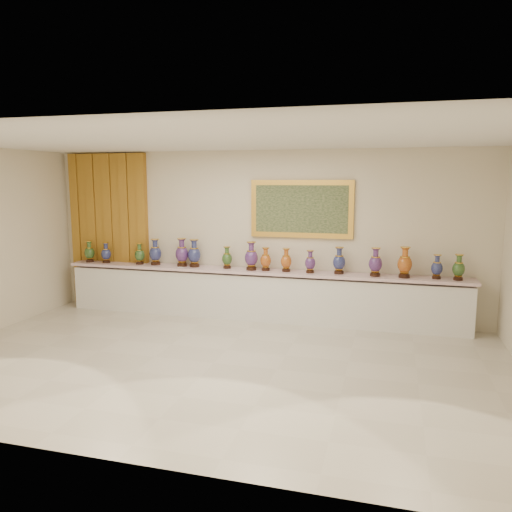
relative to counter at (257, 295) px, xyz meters
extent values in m
plane|color=beige|center=(0.00, -2.27, -0.44)|extent=(8.00, 8.00, 0.00)
plane|color=beige|center=(0.00, 0.23, 1.06)|extent=(8.00, 0.00, 8.00)
plane|color=white|center=(0.00, -2.27, 2.56)|extent=(8.00, 8.00, 0.00)
cube|color=olive|center=(-3.03, 0.17, 1.06)|extent=(1.64, 0.14, 2.95)
cube|color=gold|center=(0.75, 0.19, 1.54)|extent=(1.80, 0.06, 1.00)
cube|color=#183019|center=(0.75, 0.16, 1.54)|extent=(1.62, 0.02, 0.82)
cube|color=white|center=(0.00, 0.00, -0.03)|extent=(7.20, 0.42, 0.81)
cube|color=silver|center=(0.00, -0.02, 0.44)|extent=(7.28, 0.48, 0.05)
cylinder|color=black|center=(-3.36, -0.04, 0.48)|extent=(0.15, 0.15, 0.04)
cone|color=gold|center=(-3.36, -0.04, 0.53)|extent=(0.13, 0.13, 0.03)
ellipsoid|color=black|center=(-3.36, -0.04, 0.64)|extent=(0.25, 0.25, 0.24)
cylinder|color=gold|center=(-3.36, -0.04, 0.74)|extent=(0.13, 0.13, 0.01)
cylinder|color=black|center=(-3.36, -0.04, 0.80)|extent=(0.08, 0.08, 0.09)
cone|color=black|center=(-3.36, -0.04, 0.86)|extent=(0.13, 0.13, 0.03)
cylinder|color=gold|center=(-3.36, -0.04, 0.87)|extent=(0.13, 0.13, 0.01)
cylinder|color=black|center=(-2.99, -0.05, 0.48)|extent=(0.14, 0.14, 0.04)
cone|color=gold|center=(-2.99, -0.05, 0.53)|extent=(0.12, 0.12, 0.03)
ellipsoid|color=#0A143C|center=(-2.99, -0.05, 0.64)|extent=(0.23, 0.23, 0.23)
cylinder|color=gold|center=(-2.99, -0.05, 0.73)|extent=(0.13, 0.13, 0.01)
cylinder|color=#0A143C|center=(-2.99, -0.05, 0.78)|extent=(0.07, 0.07, 0.08)
cone|color=#0A143C|center=(-2.99, -0.05, 0.84)|extent=(0.13, 0.13, 0.03)
cylinder|color=gold|center=(-2.99, -0.05, 0.85)|extent=(0.13, 0.13, 0.01)
cylinder|color=black|center=(-2.30, -0.02, 0.48)|extent=(0.14, 0.14, 0.04)
cone|color=gold|center=(-2.30, -0.02, 0.53)|extent=(0.12, 0.12, 0.03)
ellipsoid|color=black|center=(-2.30, -0.02, 0.64)|extent=(0.19, 0.19, 0.23)
cylinder|color=gold|center=(-2.30, -0.02, 0.74)|extent=(0.13, 0.13, 0.01)
cylinder|color=black|center=(-2.30, -0.02, 0.79)|extent=(0.07, 0.07, 0.08)
cone|color=black|center=(-2.30, -0.02, 0.84)|extent=(0.13, 0.13, 0.03)
cylinder|color=gold|center=(-2.30, -0.02, 0.86)|extent=(0.13, 0.13, 0.01)
cylinder|color=black|center=(-1.98, 0.00, 0.49)|extent=(0.17, 0.17, 0.05)
cone|color=gold|center=(-1.98, 0.00, 0.54)|extent=(0.15, 0.15, 0.03)
ellipsoid|color=#0A143C|center=(-1.98, 0.00, 0.68)|extent=(0.24, 0.24, 0.28)
cylinder|color=gold|center=(-1.98, 0.00, 0.80)|extent=(0.15, 0.15, 0.01)
cylinder|color=#0A143C|center=(-1.98, 0.00, 0.86)|extent=(0.09, 0.09, 0.10)
cone|color=#0A143C|center=(-1.98, 0.00, 0.93)|extent=(0.15, 0.15, 0.04)
cylinder|color=gold|center=(-1.98, 0.00, 0.95)|extent=(0.16, 0.16, 0.01)
cylinder|color=black|center=(-1.43, -0.01, 0.49)|extent=(0.18, 0.18, 0.05)
cone|color=gold|center=(-1.43, -0.01, 0.55)|extent=(0.16, 0.16, 0.03)
ellipsoid|color=#271249|center=(-1.43, -0.01, 0.69)|extent=(0.31, 0.31, 0.30)
cylinder|color=gold|center=(-1.43, -0.01, 0.82)|extent=(0.16, 0.16, 0.01)
cylinder|color=#271249|center=(-1.43, -0.01, 0.88)|extent=(0.10, 0.10, 0.11)
cone|color=#271249|center=(-1.43, -0.01, 0.96)|extent=(0.16, 0.16, 0.04)
cylinder|color=gold|center=(-1.43, -0.01, 0.98)|extent=(0.17, 0.17, 0.01)
cylinder|color=black|center=(-1.19, -0.01, 0.49)|extent=(0.18, 0.18, 0.05)
cone|color=gold|center=(-1.19, -0.01, 0.54)|extent=(0.16, 0.16, 0.03)
ellipsoid|color=#0A143C|center=(-1.19, -0.01, 0.68)|extent=(0.24, 0.24, 0.29)
cylinder|color=gold|center=(-1.19, -0.01, 0.81)|extent=(0.16, 0.16, 0.01)
cylinder|color=#0A143C|center=(-1.19, -0.01, 0.87)|extent=(0.09, 0.09, 0.11)
cone|color=#0A143C|center=(-1.19, -0.01, 0.95)|extent=(0.16, 0.16, 0.04)
cylinder|color=gold|center=(-1.19, -0.01, 0.97)|extent=(0.17, 0.17, 0.01)
cylinder|color=black|center=(-0.56, 0.00, 0.48)|extent=(0.14, 0.14, 0.04)
cone|color=gold|center=(-0.56, 0.00, 0.53)|extent=(0.12, 0.12, 0.03)
ellipsoid|color=black|center=(-0.56, 0.00, 0.64)|extent=(0.20, 0.20, 0.23)
cylinder|color=gold|center=(-0.56, 0.00, 0.73)|extent=(0.13, 0.13, 0.01)
cylinder|color=black|center=(-0.56, 0.00, 0.78)|extent=(0.07, 0.07, 0.08)
cone|color=black|center=(-0.56, 0.00, 0.84)|extent=(0.13, 0.13, 0.03)
cylinder|color=gold|center=(-0.56, 0.00, 0.86)|extent=(0.13, 0.13, 0.01)
cylinder|color=black|center=(-0.09, -0.05, 0.49)|extent=(0.18, 0.18, 0.05)
cone|color=gold|center=(-0.09, -0.05, 0.54)|extent=(0.16, 0.16, 0.03)
ellipsoid|color=#271249|center=(-0.09, -0.05, 0.68)|extent=(0.30, 0.30, 0.29)
cylinder|color=gold|center=(-0.09, -0.05, 0.81)|extent=(0.16, 0.16, 0.01)
cylinder|color=#271249|center=(-0.09, -0.05, 0.87)|extent=(0.09, 0.09, 0.11)
cone|color=#271249|center=(-0.09, -0.05, 0.94)|extent=(0.16, 0.16, 0.04)
cylinder|color=gold|center=(-0.09, -0.05, 0.96)|extent=(0.16, 0.16, 0.01)
cylinder|color=black|center=(0.16, -0.03, 0.48)|extent=(0.14, 0.14, 0.04)
cone|color=gold|center=(0.16, -0.03, 0.53)|extent=(0.13, 0.13, 0.03)
ellipsoid|color=maroon|center=(0.16, -0.03, 0.64)|extent=(0.23, 0.23, 0.24)
cylinder|color=gold|center=(0.16, -0.03, 0.74)|extent=(0.13, 0.13, 0.01)
cylinder|color=maroon|center=(0.16, -0.03, 0.80)|extent=(0.08, 0.08, 0.09)
cone|color=maroon|center=(0.16, -0.03, 0.85)|extent=(0.13, 0.13, 0.03)
cylinder|color=gold|center=(0.16, -0.03, 0.87)|extent=(0.13, 0.13, 0.01)
cylinder|color=black|center=(0.53, -0.03, 0.48)|extent=(0.14, 0.14, 0.04)
cone|color=gold|center=(0.53, -0.03, 0.53)|extent=(0.13, 0.13, 0.03)
ellipsoid|color=maroon|center=(0.53, -0.03, 0.64)|extent=(0.23, 0.23, 0.24)
cylinder|color=gold|center=(0.53, -0.03, 0.74)|extent=(0.13, 0.13, 0.01)
cylinder|color=maroon|center=(0.53, -0.03, 0.79)|extent=(0.08, 0.08, 0.09)
cone|color=maroon|center=(0.53, -0.03, 0.85)|extent=(0.13, 0.13, 0.03)
cylinder|color=gold|center=(0.53, -0.03, 0.87)|extent=(0.13, 0.13, 0.01)
cylinder|color=black|center=(0.95, -0.04, 0.48)|extent=(0.14, 0.14, 0.04)
cone|color=gold|center=(0.95, -0.04, 0.53)|extent=(0.12, 0.12, 0.03)
ellipsoid|color=#271249|center=(0.95, -0.04, 0.63)|extent=(0.22, 0.22, 0.23)
cylinder|color=gold|center=(0.95, -0.04, 0.73)|extent=(0.12, 0.12, 0.01)
cylinder|color=#271249|center=(0.95, -0.04, 0.78)|extent=(0.07, 0.07, 0.08)
cone|color=#271249|center=(0.95, -0.04, 0.83)|extent=(0.12, 0.12, 0.03)
cylinder|color=gold|center=(0.95, -0.04, 0.85)|extent=(0.13, 0.13, 0.01)
cylinder|color=black|center=(1.44, 0.01, 0.49)|extent=(0.16, 0.16, 0.05)
cone|color=gold|center=(1.44, 0.01, 0.54)|extent=(0.14, 0.14, 0.03)
ellipsoid|color=#0A143C|center=(1.44, 0.01, 0.66)|extent=(0.22, 0.22, 0.26)
cylinder|color=gold|center=(1.44, 0.01, 0.77)|extent=(0.15, 0.15, 0.01)
cylinder|color=#0A143C|center=(1.44, 0.01, 0.83)|extent=(0.08, 0.08, 0.10)
cone|color=#0A143C|center=(1.44, 0.01, 0.90)|extent=(0.15, 0.15, 0.04)
cylinder|color=gold|center=(1.44, 0.01, 0.92)|extent=(0.15, 0.15, 0.01)
cylinder|color=black|center=(2.04, -0.05, 0.49)|extent=(0.17, 0.17, 0.05)
cone|color=gold|center=(2.04, -0.05, 0.54)|extent=(0.15, 0.15, 0.03)
ellipsoid|color=#271249|center=(2.04, -0.05, 0.67)|extent=(0.26, 0.26, 0.28)
cylinder|color=gold|center=(2.04, -0.05, 0.79)|extent=(0.15, 0.15, 0.01)
cylinder|color=#271249|center=(2.04, -0.05, 0.85)|extent=(0.09, 0.09, 0.10)
cone|color=#271249|center=(2.04, -0.05, 0.92)|extent=(0.15, 0.15, 0.04)
cylinder|color=gold|center=(2.04, -0.05, 0.93)|extent=(0.16, 0.16, 0.01)
cylinder|color=black|center=(2.50, -0.05, 0.49)|extent=(0.18, 0.18, 0.05)
cone|color=gold|center=(2.50, -0.05, 0.54)|extent=(0.16, 0.16, 0.03)
ellipsoid|color=maroon|center=(2.50, -0.05, 0.68)|extent=(0.30, 0.30, 0.29)
cylinder|color=gold|center=(2.50, -0.05, 0.81)|extent=(0.16, 0.16, 0.01)
cylinder|color=maroon|center=(2.50, -0.05, 0.87)|extent=(0.09, 0.09, 0.11)
cone|color=maroon|center=(2.50, -0.05, 0.95)|extent=(0.16, 0.16, 0.04)
cylinder|color=gold|center=(2.50, -0.05, 0.97)|extent=(0.17, 0.17, 0.01)
cylinder|color=black|center=(3.00, -0.01, 0.48)|extent=(0.14, 0.14, 0.04)
cone|color=gold|center=(3.00, -0.01, 0.53)|extent=(0.12, 0.12, 0.03)
ellipsoid|color=#0A143C|center=(3.00, -0.01, 0.63)|extent=(0.23, 0.23, 0.23)
cylinder|color=gold|center=(3.00, -0.01, 0.73)|extent=(0.13, 0.13, 0.01)
cylinder|color=#0A143C|center=(3.00, -0.01, 0.78)|extent=(0.07, 0.07, 0.08)
cone|color=#0A143C|center=(3.00, -0.01, 0.84)|extent=(0.13, 0.13, 0.03)
cylinder|color=gold|center=(3.00, -0.01, 0.85)|extent=(0.13, 0.13, 0.01)
cylinder|color=black|center=(3.33, -0.04, 0.48)|extent=(0.15, 0.15, 0.04)
cone|color=gold|center=(3.33, -0.04, 0.53)|extent=(0.13, 0.13, 0.03)
ellipsoid|color=black|center=(3.33, -0.04, 0.64)|extent=(0.24, 0.24, 0.24)
cylinder|color=gold|center=(3.33, -0.04, 0.75)|extent=(0.13, 0.13, 0.01)
cylinder|color=black|center=(3.33, -0.04, 0.80)|extent=(0.08, 0.08, 0.09)
cone|color=black|center=(3.33, -0.04, 0.86)|extent=(0.13, 0.13, 0.03)
cylinder|color=gold|center=(3.33, -0.04, 0.87)|extent=(0.14, 0.14, 0.01)
cube|color=white|center=(-1.41, -0.14, 0.47)|extent=(0.10, 0.06, 0.00)
camera|label=1|loc=(2.28, -8.40, 2.05)|focal=35.00mm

